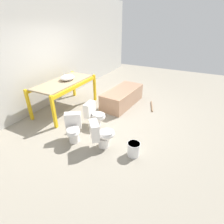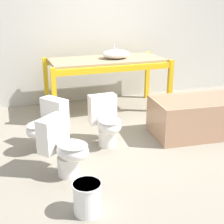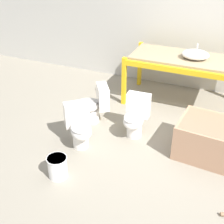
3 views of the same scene
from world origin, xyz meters
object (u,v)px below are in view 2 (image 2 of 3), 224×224
(toilet_near, at_px, (64,147))
(bucket_white, at_px, (87,197))
(toilet_extra, at_px, (106,121))
(sink_basin, at_px, (116,54))
(bathtub_main, at_px, (210,113))
(toilet_far, at_px, (47,125))

(toilet_near, height_order, bucket_white, toilet_near)
(toilet_near, xyz_separation_m, toilet_extra, (0.65, 0.56, 0.00))
(sink_basin, height_order, toilet_near, sink_basin)
(bathtub_main, height_order, toilet_near, toilet_near)
(bucket_white, bearing_deg, sink_basin, 65.22)
(toilet_far, bearing_deg, toilet_extra, 48.28)
(toilet_far, bearing_deg, sink_basin, 97.58)
(sink_basin, distance_m, toilet_near, 2.29)
(sink_basin, distance_m, toilet_extra, 1.53)
(toilet_extra, xyz_separation_m, bucket_white, (-0.59, -1.28, -0.16))
(toilet_near, height_order, toilet_far, same)
(sink_basin, xyz_separation_m, toilet_near, (-1.23, -1.83, -0.63))
(toilet_extra, bearing_deg, toilet_near, -141.29)
(bathtub_main, bearing_deg, toilet_near, -162.68)
(bathtub_main, bearing_deg, toilet_far, 179.77)
(toilet_near, relative_size, toilet_extra, 1.00)
(toilet_near, height_order, toilet_extra, same)
(toilet_far, bearing_deg, bathtub_main, 50.92)
(sink_basin, height_order, bucket_white, sink_basin)
(toilet_far, relative_size, bucket_white, 2.13)
(sink_basin, xyz_separation_m, bucket_white, (-1.17, -2.54, -0.80))
(toilet_near, xyz_separation_m, toilet_far, (-0.09, 0.67, 0.00))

